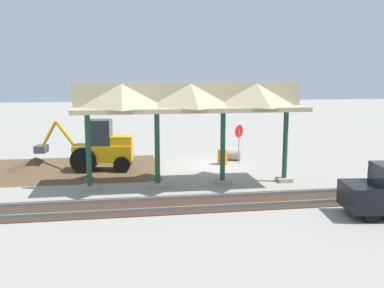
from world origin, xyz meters
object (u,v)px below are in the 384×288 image
backhoe (101,148)px  traffic_barrel (223,157)px  concrete_pipe (232,154)px  stop_sign (239,136)px

backhoe → traffic_barrel: (-7.00, -0.42, -0.81)m
backhoe → concrete_pipe: 8.09m
concrete_pipe → traffic_barrel: size_ratio=1.34×
stop_sign → concrete_pipe: (0.14, -0.98, -1.30)m
concrete_pipe → traffic_barrel: traffic_barrel is taller
concrete_pipe → traffic_barrel: bearing=52.5°
backhoe → traffic_barrel: bearing=-176.5°
stop_sign → backhoe: (8.03, 0.60, -0.40)m
stop_sign → traffic_barrel: stop_sign is taller
stop_sign → traffic_barrel: bearing=9.9°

